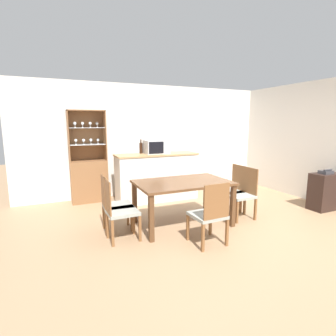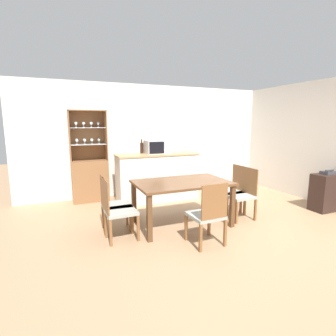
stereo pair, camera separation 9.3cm
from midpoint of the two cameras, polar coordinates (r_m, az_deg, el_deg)
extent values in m
plane|color=#A37F5B|center=(4.47, 13.32, -12.53)|extent=(18.00, 18.00, 0.00)
cube|color=silver|center=(6.46, -0.03, 6.22)|extent=(6.80, 0.06, 2.55)
cube|color=silver|center=(6.23, 31.81, 4.62)|extent=(0.06, 4.60, 2.55)
cube|color=silver|center=(5.74, -1.84, -2.09)|extent=(1.75, 0.55, 0.99)
cube|color=tan|center=(5.65, -1.87, 2.99)|extent=(1.78, 0.58, 0.03)
cube|color=brown|center=(5.89, -16.14, -2.69)|extent=(0.75, 0.39, 0.89)
cube|color=brown|center=(5.95, -16.79, 6.82)|extent=(0.75, 0.02, 1.05)
cube|color=brown|center=(5.74, -20.26, 6.54)|extent=(0.02, 0.39, 1.05)
cube|color=brown|center=(5.82, -12.99, 6.92)|extent=(0.02, 0.39, 1.05)
cube|color=brown|center=(5.77, -16.85, 11.86)|extent=(0.75, 0.39, 0.02)
cube|color=white|center=(5.78, -16.51, 4.98)|extent=(0.70, 0.35, 0.01)
cube|color=white|center=(5.76, -16.68, 8.41)|extent=(0.70, 0.35, 0.01)
cylinder|color=white|center=(5.74, -18.75, 4.92)|extent=(0.04, 0.04, 0.01)
cylinder|color=white|center=(5.74, -18.77, 5.22)|extent=(0.01, 0.01, 0.06)
sphere|color=white|center=(5.74, -18.80, 5.73)|extent=(0.06, 0.06, 0.06)
cylinder|color=white|center=(5.69, -18.92, 8.36)|extent=(0.04, 0.04, 0.01)
cylinder|color=white|center=(5.69, -18.94, 8.67)|extent=(0.01, 0.01, 0.06)
sphere|color=white|center=(5.69, -18.97, 9.19)|extent=(0.06, 0.06, 0.06)
cylinder|color=white|center=(5.73, -17.23, 4.99)|extent=(0.04, 0.04, 0.01)
cylinder|color=white|center=(5.73, -17.24, 5.29)|extent=(0.01, 0.01, 0.06)
sphere|color=white|center=(5.73, -17.27, 5.81)|extent=(0.06, 0.06, 0.06)
cylinder|color=white|center=(5.74, -17.43, 8.45)|extent=(0.04, 0.04, 0.01)
cylinder|color=white|center=(5.74, -17.45, 8.75)|extent=(0.01, 0.01, 0.06)
sphere|color=white|center=(5.74, -17.47, 9.27)|extent=(0.06, 0.06, 0.06)
cylinder|color=white|center=(5.79, -15.77, 5.10)|extent=(0.04, 0.04, 0.01)
cylinder|color=white|center=(5.79, -15.79, 5.40)|extent=(0.01, 0.01, 0.06)
sphere|color=white|center=(5.78, -15.81, 5.91)|extent=(0.06, 0.06, 0.06)
cylinder|color=white|center=(5.75, -15.90, 8.52)|extent=(0.04, 0.04, 0.01)
cylinder|color=white|center=(5.75, -15.92, 8.83)|extent=(0.01, 0.01, 0.06)
sphere|color=white|center=(5.75, -15.94, 9.34)|extent=(0.06, 0.06, 0.06)
cylinder|color=white|center=(5.84, -14.34, 5.21)|extent=(0.04, 0.04, 0.01)
cylinder|color=white|center=(5.84, -14.35, 5.50)|extent=(0.01, 0.01, 0.06)
sphere|color=white|center=(5.84, -14.37, 6.01)|extent=(0.06, 0.06, 0.06)
cylinder|color=white|center=(5.83, -14.49, 8.60)|extent=(0.04, 0.04, 0.01)
cylinder|color=white|center=(5.83, -14.50, 8.90)|extent=(0.01, 0.01, 0.06)
sphere|color=white|center=(5.83, -14.52, 9.40)|extent=(0.06, 0.06, 0.06)
cube|color=brown|center=(4.29, 3.70, -3.21)|extent=(1.53, 0.95, 0.04)
cube|color=brown|center=(3.77, -3.35, -10.89)|extent=(0.07, 0.07, 0.69)
cube|color=brown|center=(4.41, 14.40, -8.08)|extent=(0.07, 0.07, 0.69)
cube|color=brown|center=(4.52, -6.83, -7.41)|extent=(0.07, 0.07, 0.69)
cube|color=brown|center=(5.06, 8.78, -5.56)|extent=(0.07, 0.07, 0.69)
cube|color=#999E93|center=(3.74, 8.87, -10.17)|extent=(0.45, 0.45, 0.05)
cube|color=brown|center=(3.50, 10.88, -7.22)|extent=(0.40, 0.03, 0.47)
cube|color=brown|center=(3.88, 4.66, -12.77)|extent=(0.04, 0.04, 0.39)
cube|color=brown|center=(4.07, 9.58, -11.74)|extent=(0.04, 0.04, 0.39)
cube|color=brown|center=(3.57, 7.86, -14.89)|extent=(0.04, 0.04, 0.39)
cube|color=brown|center=(3.78, 13.03, -13.60)|extent=(0.04, 0.04, 0.39)
cube|color=#999E93|center=(3.91, -9.56, -9.31)|extent=(0.44, 0.44, 0.05)
cube|color=brown|center=(3.79, -12.72, -5.96)|extent=(0.03, 0.40, 0.47)
cube|color=brown|center=(4.21, -7.53, -10.97)|extent=(0.04, 0.04, 0.39)
cube|color=brown|center=(3.86, -5.81, -12.90)|extent=(0.04, 0.04, 0.39)
cube|color=brown|center=(4.12, -12.88, -11.58)|extent=(0.04, 0.04, 0.39)
cube|color=brown|center=(3.77, -11.65, -13.65)|extent=(0.04, 0.04, 0.39)
cube|color=#999E93|center=(5.02, 13.81, -5.15)|extent=(0.44, 0.44, 0.05)
cube|color=brown|center=(5.09, 15.79, -2.06)|extent=(0.02, 0.40, 0.47)
cube|color=brown|center=(4.82, 13.23, -8.44)|extent=(0.04, 0.04, 0.39)
cube|color=brown|center=(5.12, 10.61, -7.24)|extent=(0.04, 0.04, 0.39)
cube|color=brown|center=(5.05, 16.85, -7.74)|extent=(0.04, 0.04, 0.39)
cube|color=brown|center=(5.34, 14.13, -6.65)|extent=(0.04, 0.04, 0.39)
cube|color=#999E93|center=(4.17, -10.45, -8.10)|extent=(0.45, 0.45, 0.05)
cube|color=brown|center=(4.07, -13.45, -4.88)|extent=(0.03, 0.40, 0.47)
cube|color=brown|center=(4.46, -8.28, -9.78)|extent=(0.04, 0.04, 0.39)
cube|color=brown|center=(4.10, -7.11, -11.54)|extent=(0.04, 0.04, 0.39)
cube|color=brown|center=(4.40, -13.37, -10.21)|extent=(0.04, 0.04, 0.39)
cube|color=brown|center=(4.03, -12.67, -12.06)|extent=(0.04, 0.04, 0.39)
cube|color=#999E93|center=(4.80, 15.81, -5.91)|extent=(0.43, 0.43, 0.05)
cube|color=brown|center=(4.87, 17.87, -2.68)|extent=(0.02, 0.40, 0.47)
cube|color=brown|center=(4.60, 15.28, -9.39)|extent=(0.04, 0.04, 0.39)
cube|color=brown|center=(4.90, 12.44, -8.08)|extent=(0.04, 0.04, 0.39)
cube|color=brown|center=(4.85, 18.99, -8.61)|extent=(0.04, 0.04, 0.39)
cube|color=brown|center=(5.13, 16.07, -7.43)|extent=(0.04, 0.04, 0.39)
cube|color=#B7BABF|center=(5.67, -1.93, 4.62)|extent=(0.51, 0.36, 0.29)
cube|color=black|center=(5.48, -1.96, 4.43)|extent=(0.33, 0.01, 0.25)
cylinder|color=black|center=(5.73, -5.28, 4.35)|extent=(0.07, 0.07, 0.23)
cylinder|color=black|center=(5.72, -5.31, 5.87)|extent=(0.03, 0.03, 0.08)
cube|color=black|center=(5.94, 31.58, -4.53)|extent=(0.56, 0.34, 0.72)
cube|color=#32211C|center=(5.93, 31.61, -4.19)|extent=(0.52, 0.30, 0.02)
cube|color=#38383D|center=(5.83, 31.81, -0.87)|extent=(0.23, 0.18, 0.06)
cylinder|color=#38383D|center=(5.81, 32.13, -0.46)|extent=(0.21, 0.03, 0.03)
camera|label=1|loc=(0.05, -89.47, 0.09)|focal=28.00mm
camera|label=2|loc=(0.05, 90.53, -0.09)|focal=28.00mm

